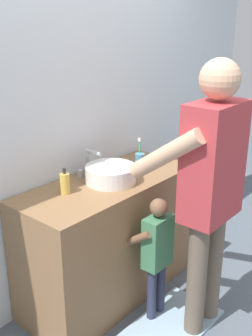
{
  "coord_description": "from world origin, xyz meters",
  "views": [
    {
      "loc": [
        -1.82,
        -1.41,
        1.88
      ],
      "look_at": [
        0.0,
        0.15,
        0.99
      ],
      "focal_mm": 43.67,
      "sensor_mm": 36.0,
      "label": 1
    }
  ],
  "objects": [
    {
      "name": "sink_basin",
      "position": [
        0.0,
        0.28,
        0.92
      ],
      "size": [
        0.33,
        0.33,
        0.11
      ],
      "color": "white",
      "rests_on": "vanity_cabinet"
    },
    {
      "name": "bath_mat",
      "position": [
        0.0,
        -0.25,
        0.01
      ],
      "size": [
        0.64,
        0.4,
        0.02
      ],
      "primitive_type": "cube",
      "color": "#99B7CC",
      "rests_on": "ground"
    },
    {
      "name": "adult_parent",
      "position": [
        0.13,
        -0.36,
        1.01
      ],
      "size": [
        0.52,
        0.55,
        1.69
      ],
      "color": "#6B5B4C",
      "rests_on": "ground"
    },
    {
      "name": "soap_bottle",
      "position": [
        -0.32,
        0.37,
        0.93
      ],
      "size": [
        0.06,
        0.06,
        0.17
      ],
      "color": "gold",
      "rests_on": "vanity_cabinet"
    },
    {
      "name": "faucet",
      "position": [
        0.0,
        0.49,
        0.95
      ],
      "size": [
        0.18,
        0.14,
        0.18
      ],
      "color": "#B7BABF",
      "rests_on": "vanity_cabinet"
    },
    {
      "name": "toothbrush_cup",
      "position": [
        0.36,
        0.33,
        0.92
      ],
      "size": [
        0.07,
        0.07,
        0.21
      ],
      "color": "#4C8EB2",
      "rests_on": "vanity_cabinet"
    },
    {
      "name": "back_wall",
      "position": [
        0.0,
        0.62,
        1.35
      ],
      "size": [
        4.4,
        0.08,
        2.7
      ],
      "color": "silver",
      "rests_on": "ground"
    },
    {
      "name": "child_toddler",
      "position": [
        0.0,
        -0.1,
        0.51
      ],
      "size": [
        0.26,
        0.26,
        0.86
      ],
      "color": "#2D334C",
      "rests_on": "ground"
    },
    {
      "name": "vanity_cabinet",
      "position": [
        0.0,
        0.3,
        0.43
      ],
      "size": [
        1.31,
        0.54,
        0.87
      ],
      "primitive_type": "cube",
      "color": "olive",
      "rests_on": "ground"
    },
    {
      "name": "ground_plane",
      "position": [
        0.0,
        0.0,
        0.0
      ],
      "size": [
        14.0,
        14.0,
        0.0
      ],
      "primitive_type": "plane",
      "color": "slate"
    }
  ]
}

